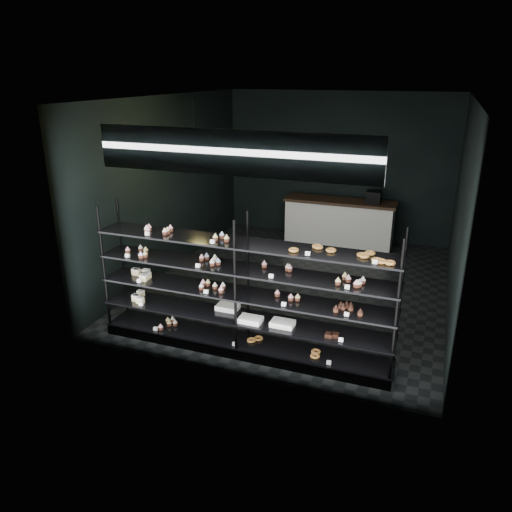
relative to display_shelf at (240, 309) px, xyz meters
The scene contains 5 objects.
room 2.64m from the display_shelf, 87.41° to the left, with size 5.01×6.01×3.20m.
display_shelf is the anchor object (origin of this frame).
signage 2.18m from the display_shelf, 76.94° to the right, with size 3.30×0.05×0.50m.
pendant_lamp 2.70m from the display_shelf, 132.20° to the left, with size 0.34×0.34×0.90m.
service_counter 4.96m from the display_shelf, 86.26° to the left, with size 2.38×0.65×1.23m.
Camera 1 is at (2.16, -7.94, 3.58)m, focal length 35.00 mm.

